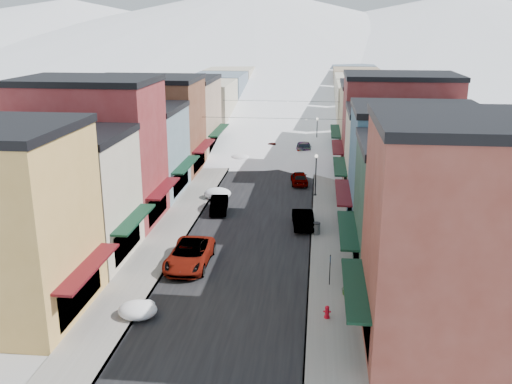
% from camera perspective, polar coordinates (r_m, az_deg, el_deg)
% --- Properties ---
extents(ground, '(600.00, 600.00, 0.00)m').
position_cam_1_polar(ground, '(30.66, -5.07, -16.72)').
color(ground, gray).
rests_on(ground, ground).
extents(road, '(10.00, 160.00, 0.01)m').
position_cam_1_polar(road, '(86.87, 2.66, 5.45)').
color(road, black).
rests_on(road, ground).
extents(sidewalk_left, '(3.20, 160.00, 0.15)m').
position_cam_1_polar(sidewalk_left, '(87.51, -1.67, 5.59)').
color(sidewalk_left, gray).
rests_on(sidewalk_left, ground).
extents(sidewalk_right, '(3.20, 160.00, 0.15)m').
position_cam_1_polar(sidewalk_right, '(86.70, 7.04, 5.37)').
color(sidewalk_right, gray).
rests_on(sidewalk_right, ground).
extents(curb_left, '(0.10, 160.00, 0.15)m').
position_cam_1_polar(curb_left, '(87.32, -0.66, 5.57)').
color(curb_left, slate).
rests_on(curb_left, ground).
extents(curb_right, '(0.10, 160.00, 0.15)m').
position_cam_1_polar(curb_right, '(86.69, 6.01, 5.40)').
color(curb_right, slate).
rests_on(curb_right, ground).
extents(bldg_l_cream, '(11.30, 8.20, 9.50)m').
position_cam_1_polar(bldg_l_cream, '(43.60, -19.18, -0.38)').
color(bldg_l_cream, beige).
rests_on(bldg_l_cream, ground).
extents(bldg_l_brick_near, '(12.30, 8.20, 12.50)m').
position_cam_1_polar(bldg_l_brick_near, '(50.51, -16.07, 3.91)').
color(bldg_l_brick_near, maroon).
rests_on(bldg_l_brick_near, ground).
extents(bldg_l_grayblue, '(11.30, 9.20, 9.00)m').
position_cam_1_polar(bldg_l_grayblue, '(58.47, -12.39, 4.09)').
color(bldg_l_grayblue, gray).
rests_on(bldg_l_grayblue, ground).
extents(bldg_l_brick_far, '(13.30, 9.20, 11.00)m').
position_cam_1_polar(bldg_l_brick_far, '(66.99, -10.84, 6.61)').
color(bldg_l_brick_far, brown).
rests_on(bldg_l_brick_far, ground).
extents(bldg_l_tan, '(11.30, 11.20, 10.00)m').
position_cam_1_polar(bldg_l_tan, '(76.30, -7.92, 7.57)').
color(bldg_l_tan, tan).
rests_on(bldg_l_tan, ground).
extents(bldg_r_brick_near, '(12.30, 9.20, 12.50)m').
position_cam_1_polar(bldg_r_brick_near, '(31.11, 21.46, -4.43)').
color(bldg_r_brick_near, brown).
rests_on(bldg_r_brick_near, ground).
extents(bldg_r_green, '(11.30, 9.20, 9.50)m').
position_cam_1_polar(bldg_r_green, '(39.74, 17.34, -1.82)').
color(bldg_r_green, '#1B392B').
rests_on(bldg_r_green, ground).
extents(bldg_r_blue, '(11.30, 9.20, 10.50)m').
position_cam_1_polar(bldg_r_blue, '(48.12, 15.47, 2.12)').
color(bldg_r_blue, '#325A73').
rests_on(bldg_r_blue, ground).
extents(bldg_r_cream, '(12.30, 9.20, 9.00)m').
position_cam_1_polar(bldg_r_cream, '(57.02, 14.57, 3.62)').
color(bldg_r_cream, beige).
rests_on(bldg_r_cream, ground).
extents(bldg_r_brick_far, '(13.30, 9.20, 11.50)m').
position_cam_1_polar(bldg_r_brick_far, '(65.60, 14.04, 6.43)').
color(bldg_r_brick_far, maroon).
rests_on(bldg_r_brick_far, ground).
extents(bldg_r_tan, '(11.30, 11.20, 9.50)m').
position_cam_1_polar(bldg_r_tan, '(75.44, 12.27, 7.05)').
color(bldg_r_tan, tan).
rests_on(bldg_r_tan, ground).
extents(distant_blocks, '(34.00, 55.00, 8.00)m').
position_cam_1_polar(distant_blocks, '(108.95, 3.50, 9.84)').
color(distant_blocks, gray).
rests_on(distant_blocks, ground).
extents(mountain_ridge, '(670.00, 340.00, 34.00)m').
position_cam_1_polar(mountain_ridge, '(303.26, 1.69, 16.16)').
color(mountain_ridge, silver).
rests_on(mountain_ridge, ground).
extents(overhead_cables, '(16.40, 15.04, 0.04)m').
position_cam_1_polar(overhead_cables, '(73.53, 2.08, 8.31)').
color(overhead_cables, black).
rests_on(overhead_cables, ground).
extents(car_white_suv, '(2.86, 6.17, 1.71)m').
position_cam_1_polar(car_white_suv, '(41.26, -6.66, -6.25)').
color(car_white_suv, silver).
rests_on(car_white_suv, ground).
extents(car_silver_sedan, '(1.91, 4.15, 1.38)m').
position_cam_1_polar(car_silver_sedan, '(41.97, -6.93, -6.10)').
color(car_silver_sedan, '#9FA0A7').
rests_on(car_silver_sedan, ground).
extents(car_dark_hatch, '(1.96, 4.44, 1.42)m').
position_cam_1_polar(car_dark_hatch, '(52.55, -3.72, -1.26)').
color(car_dark_hatch, black).
rests_on(car_dark_hatch, ground).
extents(car_silver_wagon, '(2.27, 4.75, 1.34)m').
position_cam_1_polar(car_silver_wagon, '(76.84, -0.57, 4.49)').
color(car_silver_wagon, '#999AA1').
rests_on(car_silver_wagon, ground).
extents(car_green_sedan, '(2.11, 4.86, 1.56)m').
position_cam_1_polar(car_green_sedan, '(48.80, 4.70, -2.62)').
color(car_green_sedan, black).
rests_on(car_green_sedan, ground).
extents(car_gray_suv, '(2.15, 4.40, 1.44)m').
position_cam_1_polar(car_gray_suv, '(61.59, 4.35, 1.43)').
color(car_gray_suv, gray).
rests_on(car_gray_suv, ground).
extents(car_black_sedan, '(2.55, 5.66, 1.61)m').
position_cam_1_polar(car_black_sedan, '(76.31, 4.78, 4.46)').
color(car_black_sedan, black).
rests_on(car_black_sedan, ground).
extents(car_lane_silver, '(1.92, 4.38, 1.47)m').
position_cam_1_polar(car_lane_silver, '(76.13, 1.57, 4.43)').
color(car_lane_silver, '#9C9FA4').
rests_on(car_lane_silver, ground).
extents(car_lane_white, '(2.81, 5.70, 1.56)m').
position_cam_1_polar(car_lane_white, '(99.06, 4.43, 7.26)').
color(car_lane_white, silver).
rests_on(car_lane_white, ground).
extents(fire_hydrant, '(0.45, 0.34, 0.78)m').
position_cam_1_polar(fire_hydrant, '(34.37, 7.12, -11.85)').
color(fire_hydrant, red).
rests_on(fire_hydrant, sidewalk_right).
extents(parking_sign, '(0.06, 0.29, 2.14)m').
position_cam_1_polar(parking_sign, '(37.97, 7.41, -7.48)').
color(parking_sign, black).
rests_on(parking_sign, sidewalk_right).
extents(trash_can, '(0.59, 0.59, 1.00)m').
position_cam_1_polar(trash_can, '(46.87, 6.09, -3.64)').
color(trash_can, '#56595B').
rests_on(trash_can, sidewalk_right).
extents(streetlamp_near, '(0.35, 0.35, 4.19)m').
position_cam_1_polar(streetlamp_near, '(56.81, 6.02, 2.24)').
color(streetlamp_near, black).
rests_on(streetlamp_near, sidewalk_right).
extents(streetlamp_far, '(0.35, 0.35, 4.22)m').
position_cam_1_polar(streetlamp_far, '(78.76, 6.13, 6.29)').
color(streetlamp_far, black).
rests_on(streetlamp_far, sidewalk_right).
extents(planter_near, '(0.61, 0.55, 0.62)m').
position_cam_1_polar(planter_near, '(37.21, 8.93, -9.67)').
color(planter_near, '#345F2A').
rests_on(planter_near, sidewalk_right).
extents(planter_far, '(0.50, 0.50, 0.64)m').
position_cam_1_polar(planter_far, '(39.76, 8.87, -7.87)').
color(planter_far, '#31642D').
rests_on(planter_far, sidewalk_right).
extents(snow_pile_near, '(2.33, 2.63, 0.99)m').
position_cam_1_polar(snow_pile_near, '(35.16, -11.67, -11.45)').
color(snow_pile_near, white).
rests_on(snow_pile_near, ground).
extents(snow_pile_mid, '(2.67, 2.84, 1.13)m').
position_cam_1_polar(snow_pile_mid, '(56.51, -3.82, -0.15)').
color(snow_pile_mid, white).
rests_on(snow_pile_mid, ground).
extents(snow_pile_far, '(2.38, 2.66, 1.01)m').
position_cam_1_polar(snow_pile_far, '(71.60, -1.61, 3.43)').
color(snow_pile_far, white).
rests_on(snow_pile_far, ground).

